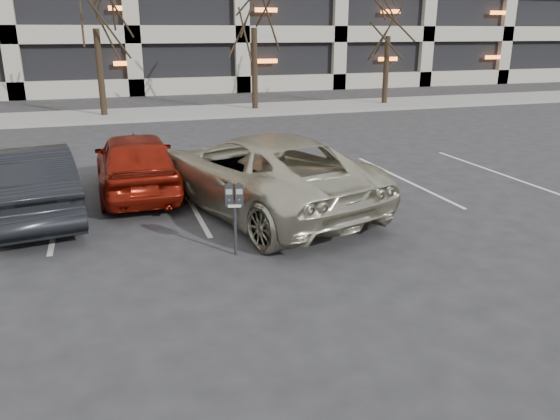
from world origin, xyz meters
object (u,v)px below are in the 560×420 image
car_red (136,162)px  parking_meter (234,202)px  car_dark (29,183)px  suv_silver (260,172)px

car_red → parking_meter: bearing=106.2°
car_dark → car_red: bearing=-161.3°
suv_silver → parking_meter: bearing=47.6°
suv_silver → car_dark: 4.72m
suv_silver → car_dark: (-4.63, 0.93, -0.08)m
car_dark → suv_silver: bearing=159.6°
suv_silver → car_red: 3.20m
parking_meter → car_red: car_red is taller
car_red → car_dark: size_ratio=0.97×
car_red → car_dark: bearing=27.1°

